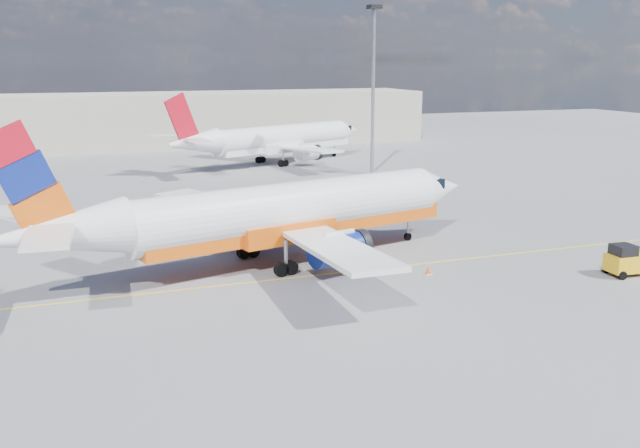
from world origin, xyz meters
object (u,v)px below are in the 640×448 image
object	(u,v)px
main_jet	(278,213)
traffic_cone	(428,270)
gse_tug	(628,260)
second_jet	(277,139)

from	to	relation	value
main_jet	traffic_cone	bearing A→B (deg)	-48.12
gse_tug	traffic_cone	world-z (taller)	gse_tug
second_jet	gse_tug	world-z (taller)	second_jet
gse_tug	second_jet	bearing A→B (deg)	99.71
second_jet	traffic_cone	size ratio (longest dim) A/B	52.48
gse_tug	traffic_cone	bearing A→B (deg)	162.17
main_jet	second_jet	world-z (taller)	main_jet
main_jet	second_jet	size ratio (longest dim) A/B	1.10
second_jet	gse_tug	xyz separation A→B (m)	(6.45, -53.56, -2.22)
second_jet	traffic_cone	xyz separation A→B (m)	(-5.10, -49.20, -2.87)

